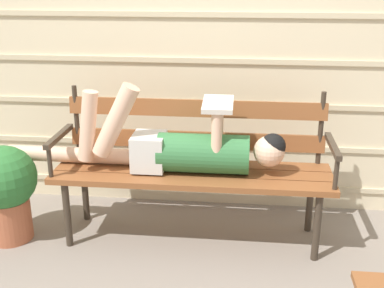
# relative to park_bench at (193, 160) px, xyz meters

# --- Properties ---
(ground_plane) EXTENTS (12.00, 12.00, 0.00)m
(ground_plane) POSITION_rel_park_bench_xyz_m (0.00, -0.20, -0.52)
(ground_plane) COLOR gray
(house_siding) EXTENTS (4.92, 0.08, 2.45)m
(house_siding) POSITION_rel_park_bench_xyz_m (0.00, 0.49, 0.70)
(house_siding) COLOR beige
(house_siding) RESTS_ON ground
(park_bench) EXTENTS (1.73, 0.47, 0.94)m
(park_bench) POSITION_rel_park_bench_xyz_m (0.00, 0.00, 0.00)
(park_bench) COLOR brown
(park_bench) RESTS_ON ground
(reclining_person) EXTENTS (1.78, 0.25, 0.57)m
(reclining_person) POSITION_rel_park_bench_xyz_m (-0.08, -0.07, 0.11)
(reclining_person) COLOR #33703D
(potted_plant) EXTENTS (0.41, 0.41, 0.63)m
(potted_plant) POSITION_rel_park_bench_xyz_m (-1.17, -0.20, -0.16)
(potted_plant) COLOR #AD5B3D
(potted_plant) RESTS_ON ground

